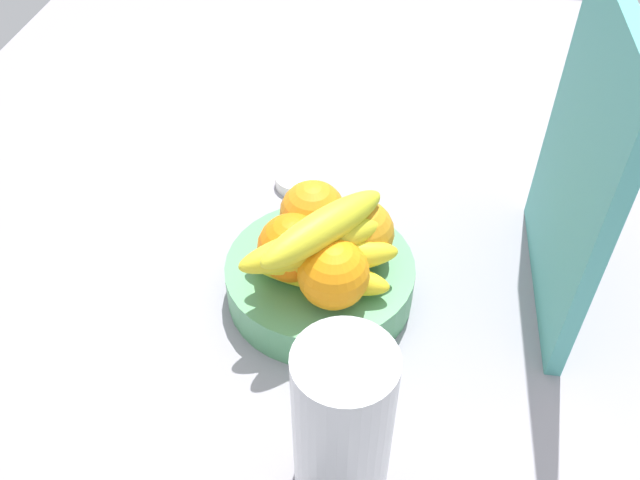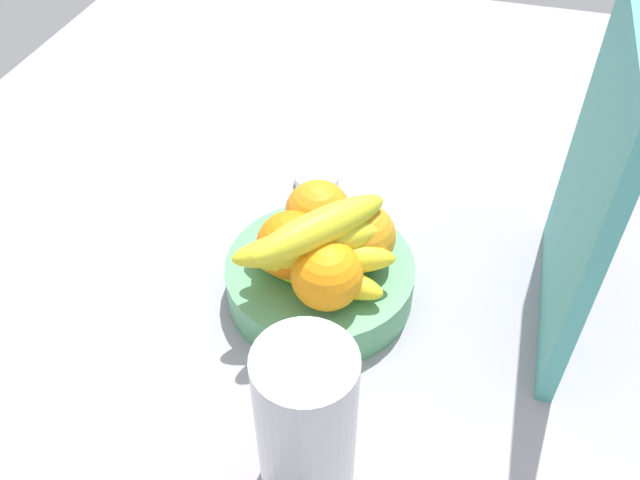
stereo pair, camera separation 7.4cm
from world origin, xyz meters
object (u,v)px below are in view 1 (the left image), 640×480
(orange_back_left, at_px, (360,233))
(jar_lid, at_px, (297,180))
(thermos_tumbler, at_px, (343,425))
(cutting_board, at_px, (578,170))
(orange_center, at_px, (333,274))
(banana_bunch, at_px, (319,251))
(orange_front_left, at_px, (313,213))
(orange_front_right, at_px, (292,248))
(fruit_bowl, at_px, (320,279))

(orange_back_left, height_order, jar_lid, orange_back_left)
(thermos_tumbler, bearing_deg, cutting_board, 143.04)
(thermos_tumbler, relative_size, jar_lid, 2.96)
(orange_center, xyz_separation_m, banana_bunch, (-0.02, -0.02, 0.01))
(orange_center, distance_m, thermos_tumbler, 0.19)
(cutting_board, bearing_deg, orange_center, -67.12)
(orange_front_left, height_order, orange_front_right, same)
(jar_lid, bearing_deg, orange_front_left, 16.43)
(cutting_board, bearing_deg, jar_lid, -114.44)
(fruit_bowl, xyz_separation_m, orange_front_left, (-0.05, -0.02, 0.07))
(fruit_bowl, bearing_deg, orange_front_left, -161.55)
(thermos_tumbler, distance_m, jar_lid, 0.47)
(fruit_bowl, relative_size, orange_front_left, 2.84)
(fruit_bowl, xyz_separation_m, orange_front_right, (0.02, -0.03, 0.07))
(orange_center, height_order, orange_back_left, same)
(orange_front_left, distance_m, orange_front_right, 0.06)
(banana_bunch, bearing_deg, orange_back_left, 140.29)
(thermos_tumbler, bearing_deg, jar_lid, -165.31)
(orange_center, height_order, jar_lid, orange_center)
(orange_back_left, distance_m, cutting_board, 0.25)
(orange_back_left, xyz_separation_m, cutting_board, (-0.04, 0.23, 0.09))
(orange_front_right, bearing_deg, banana_bunch, 66.69)
(orange_front_left, xyz_separation_m, jar_lid, (-0.16, -0.05, -0.08))
(banana_bunch, distance_m, jar_lid, 0.26)
(orange_front_right, relative_size, orange_center, 1.00)
(orange_center, relative_size, banana_bunch, 0.43)
(orange_front_right, bearing_deg, cutting_board, 103.46)
(orange_front_left, xyz_separation_m, orange_center, (0.10, 0.04, 0.00))
(orange_center, bearing_deg, orange_front_left, -158.94)
(thermos_tumbler, xyz_separation_m, jar_lid, (-0.44, -0.12, -0.09))
(orange_front_left, height_order, orange_back_left, same)
(banana_bunch, relative_size, jar_lid, 2.86)
(orange_front_left, xyz_separation_m, cutting_board, (-0.01, 0.29, 0.09))
(orange_front_left, height_order, thermos_tumbler, thermos_tumbler)
(orange_front_left, bearing_deg, thermos_tumbler, 13.68)
(fruit_bowl, height_order, orange_center, orange_center)
(orange_front_left, height_order, banana_bunch, banana_bunch)
(orange_front_left, distance_m, orange_back_left, 0.07)
(orange_center, bearing_deg, jar_lid, -161.81)
(orange_front_right, bearing_deg, orange_center, 56.73)
(orange_front_left, distance_m, banana_bunch, 0.08)
(orange_center, height_order, thermos_tumbler, thermos_tumbler)
(cutting_board, bearing_deg, orange_back_left, -81.05)
(banana_bunch, bearing_deg, fruit_bowl, -174.63)
(orange_back_left, bearing_deg, banana_bunch, -39.71)
(orange_back_left, xyz_separation_m, banana_bunch, (0.05, -0.04, 0.01))
(orange_back_left, bearing_deg, orange_front_right, -64.05)
(orange_center, height_order, cutting_board, cutting_board)
(orange_front_right, xyz_separation_m, thermos_tumbler, (0.22, 0.08, 0.00))
(fruit_bowl, distance_m, jar_lid, 0.22)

